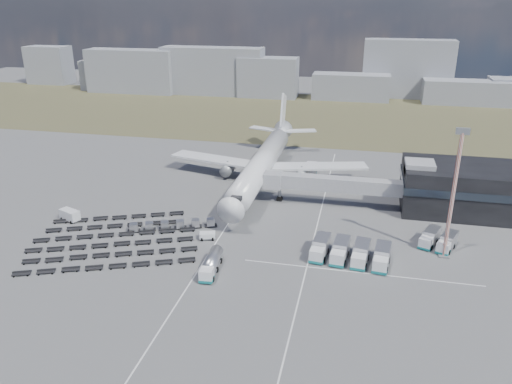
# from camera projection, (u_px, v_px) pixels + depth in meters

# --- Properties ---
(ground) EXTENTS (420.00, 420.00, 0.00)m
(ground) POSITION_uv_depth(u_px,v_px,m) (230.00, 238.00, 96.71)
(ground) COLOR #565659
(ground) RESTS_ON ground
(grass_strip) EXTENTS (420.00, 90.00, 0.01)m
(grass_strip) POSITION_uv_depth(u_px,v_px,m) (303.00, 115.00, 196.68)
(grass_strip) COLOR #4C4C2E
(grass_strip) RESTS_ON ground
(lane_markings) EXTENTS (47.12, 110.00, 0.01)m
(lane_markings) POSITION_uv_depth(u_px,v_px,m) (282.00, 236.00, 97.47)
(lane_markings) COLOR silver
(lane_markings) RESTS_ON ground
(terminal) EXTENTS (30.40, 16.40, 11.00)m
(terminal) POSITION_uv_depth(u_px,v_px,m) (473.00, 188.00, 106.98)
(terminal) COLOR black
(terminal) RESTS_ON ground
(jet_bridge) EXTENTS (30.30, 3.80, 7.05)m
(jet_bridge) POSITION_uv_depth(u_px,v_px,m) (323.00, 183.00, 110.23)
(jet_bridge) COLOR #939399
(jet_bridge) RESTS_ON ground
(airliner) EXTENTS (51.59, 64.53, 17.62)m
(airliner) POSITION_uv_depth(u_px,v_px,m) (264.00, 161.00, 124.20)
(airliner) COLOR white
(airliner) RESTS_ON ground
(skyline) EXTENTS (314.31, 27.70, 25.72)m
(skyline) POSITION_uv_depth(u_px,v_px,m) (309.00, 77.00, 230.03)
(skyline) COLOR gray
(skyline) RESTS_ON ground
(fuel_tanker) EXTENTS (2.85, 9.02, 2.87)m
(fuel_tanker) POSITION_uv_depth(u_px,v_px,m) (211.00, 264.00, 84.34)
(fuel_tanker) COLOR white
(fuel_tanker) RESTS_ON ground
(pushback_tug) EXTENTS (3.37, 2.47, 1.39)m
(pushback_tug) POSITION_uv_depth(u_px,v_px,m) (208.00, 236.00, 95.83)
(pushback_tug) COLOR white
(pushback_tug) RESTS_ON ground
(utility_van) EXTENTS (4.88, 3.53, 2.36)m
(utility_van) POSITION_uv_depth(u_px,v_px,m) (70.00, 215.00, 103.65)
(utility_van) COLOR white
(utility_van) RESTS_ON ground
(catering_truck) EXTENTS (3.02, 6.54, 2.93)m
(catering_truck) POSITION_uv_depth(u_px,v_px,m) (311.00, 171.00, 129.04)
(catering_truck) COLOR white
(catering_truck) RESTS_ON ground
(service_trucks_near) EXTENTS (14.11, 8.83, 2.97)m
(service_trucks_near) POSITION_uv_depth(u_px,v_px,m) (350.00, 252.00, 87.78)
(service_trucks_near) COLOR white
(service_trucks_near) RESTS_ON ground
(service_trucks_far) EXTENTS (7.62, 8.19, 2.64)m
(service_trucks_far) POSITION_uv_depth(u_px,v_px,m) (438.00, 240.00, 92.67)
(service_trucks_far) COLOR white
(service_trucks_far) RESTS_ON ground
(uld_row) EXTENTS (17.00, 8.05, 1.61)m
(uld_row) POSITION_uv_depth(u_px,v_px,m) (173.00, 225.00, 99.80)
(uld_row) COLOR black
(uld_row) RESTS_ON ground
(baggage_dollies) EXTENTS (35.79, 31.73, 0.71)m
(baggage_dollies) POSITION_uv_depth(u_px,v_px,m) (112.00, 240.00, 95.00)
(baggage_dollies) COLOR black
(baggage_dollies) RESTS_ON ground
(floodlight_mast) EXTENTS (2.21, 1.83, 23.65)m
(floodlight_mast) POSITION_uv_depth(u_px,v_px,m) (453.00, 195.00, 85.46)
(floodlight_mast) COLOR #B2361C
(floodlight_mast) RESTS_ON ground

